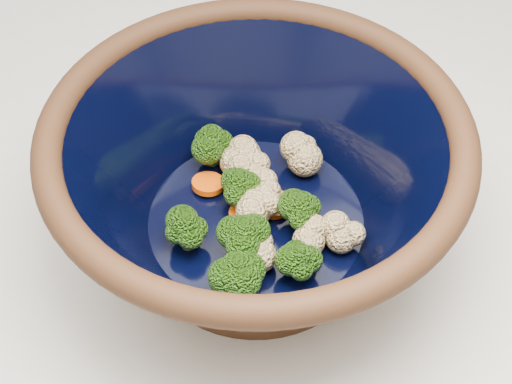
{
  "coord_description": "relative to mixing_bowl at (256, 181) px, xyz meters",
  "views": [
    {
      "loc": [
        -0.03,
        -0.48,
        1.44
      ],
      "look_at": [
        0.1,
        -0.09,
        0.97
      ],
      "focal_mm": 50.0,
      "sensor_mm": 36.0,
      "label": 1
    }
  ],
  "objects": [
    {
      "name": "mixing_bowl",
      "position": [
        0.0,
        0.0,
        0.0
      ],
      "size": [
        0.38,
        0.38,
        0.16
      ],
      "rotation": [
        0.0,
        0.0,
        0.14
      ],
      "color": "black",
      "rests_on": "counter"
    },
    {
      "name": "vegetable_pile",
      "position": [
        -0.0,
        -0.01,
        -0.03
      ],
      "size": [
        0.17,
        0.19,
        0.05
      ],
      "color": "#608442",
      "rests_on": "mixing_bowl"
    }
  ]
}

